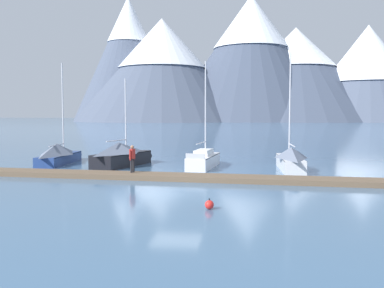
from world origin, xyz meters
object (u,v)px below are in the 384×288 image
object	(u,v)px
sailboat_nearest_berth	(60,154)
mooring_buoy_channel_marker	(209,205)
person_on_dock	(132,157)
sailboat_mid_dock_port	(205,159)
sailboat_mid_dock_starboard	(290,159)
sailboat_second_berth	(123,154)

from	to	relation	value
sailboat_nearest_berth	mooring_buoy_channel_marker	bearing A→B (deg)	-47.70
person_on_dock	mooring_buoy_channel_marker	bearing A→B (deg)	-56.00
sailboat_mid_dock_port	mooring_buoy_channel_marker	bearing A→B (deg)	-83.29
person_on_dock	sailboat_mid_dock_port	bearing A→B (deg)	55.69
sailboat_mid_dock_starboard	mooring_buoy_channel_marker	bearing A→B (deg)	-108.71
person_on_dock	sailboat_nearest_berth	bearing A→B (deg)	140.67
sailboat_mid_dock_port	sailboat_mid_dock_starboard	distance (m)	6.15
sailboat_second_berth	person_on_dock	world-z (taller)	sailboat_second_berth
sailboat_second_berth	mooring_buoy_channel_marker	xyz separation A→B (m)	(7.87, -13.86, -0.67)
sailboat_mid_dock_port	person_on_dock	xyz separation A→B (m)	(-3.92, -5.74, 0.70)
sailboat_nearest_berth	sailboat_mid_dock_starboard	xyz separation A→B (m)	(17.64, -1.44, 0.03)
sailboat_mid_dock_port	sailboat_mid_dock_starboard	bearing A→B (deg)	-8.54
sailboat_second_berth	sailboat_mid_dock_port	world-z (taller)	sailboat_mid_dock_port
sailboat_nearest_berth	sailboat_mid_dock_starboard	world-z (taller)	sailboat_mid_dock_starboard
sailboat_nearest_berth	sailboat_second_berth	bearing A→B (deg)	-6.96
sailboat_second_berth	sailboat_mid_dock_starboard	xyz separation A→B (m)	(12.30, -0.78, -0.06)
person_on_dock	sailboat_second_berth	bearing A→B (deg)	112.32
mooring_buoy_channel_marker	sailboat_nearest_berth	bearing A→B (deg)	132.30
sailboat_nearest_berth	person_on_dock	xyz separation A→B (m)	(7.65, -6.27, 0.49)
sailboat_mid_dock_starboard	sailboat_second_berth	bearing A→B (deg)	176.35
sailboat_second_berth	sailboat_mid_dock_starboard	distance (m)	12.32
sailboat_mid_dock_port	person_on_dock	world-z (taller)	sailboat_mid_dock_port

